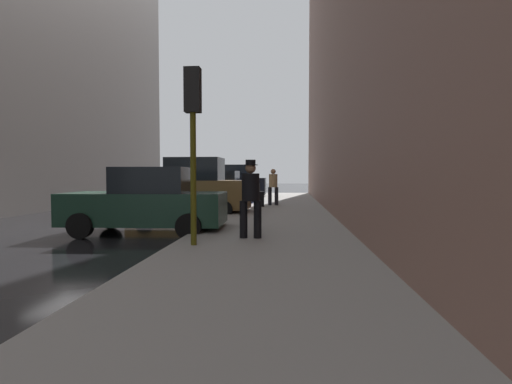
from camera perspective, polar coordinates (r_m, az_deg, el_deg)
ground_plane at (r=13.49m, az=-23.96°, el=-4.50°), size 120.00×120.00×0.00m
sidewalk at (r=11.85m, az=2.53°, el=-4.86°), size 4.00×40.00×0.15m
parked_dark_green_sedan at (r=11.14m, az=-15.24°, el=-1.42°), size 4.26×2.17×1.79m
parked_bronze_suv at (r=15.82m, az=-9.20°, el=0.44°), size 4.63×2.11×2.25m
parked_blue_sedan at (r=21.23m, az=-5.61°, el=0.48°), size 4.27×2.19×1.79m
parked_black_suv at (r=26.91m, az=-3.42°, el=1.30°), size 4.62×2.09×2.25m
fire_hydrant at (r=18.33m, az=-1.56°, el=-0.93°), size 0.42×0.22×0.70m
traffic_light at (r=8.32m, az=-8.99°, el=10.52°), size 0.32×0.32×3.60m
pedestrian_in_tan_coat at (r=18.84m, az=2.47°, el=1.01°), size 0.53×0.47×1.71m
pedestrian_with_fedora at (r=9.04m, az=-0.78°, el=-0.40°), size 0.51×0.41×1.78m
rolling_suitcase at (r=18.14m, az=0.53°, el=-0.98°), size 0.44×0.61×1.04m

